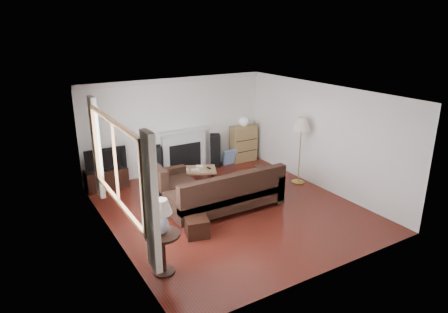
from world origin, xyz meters
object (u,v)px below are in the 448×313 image
bookshelf (243,143)px  coffee_table (194,177)px  sectional_sofa (225,191)px  floor_lamp (300,151)px  side_table (163,253)px  tv_stand (107,179)px

bookshelf → coffee_table: bearing=-155.9°
sectional_sofa → floor_lamp: bearing=9.0°
sectional_sofa → coffee_table: sectional_sofa is taller
bookshelf → side_table: (-4.13, -3.95, -0.16)m
coffee_table → tv_stand: bearing=179.5°
sectional_sofa → floor_lamp: (2.36, 0.37, 0.40)m
bookshelf → sectional_sofa: bookshelf is taller
tv_stand → side_table: 3.93m
coffee_table → floor_lamp: bearing=-3.1°
bookshelf → sectional_sofa: bearing=-130.2°
coffee_table → sectional_sofa: bearing=-67.6°
sectional_sofa → floor_lamp: size_ratio=1.61×
floor_lamp → coffee_table: bearing=152.2°
bookshelf → coffee_table: 2.28m
side_table → floor_lamp: bearing=22.5°
side_table → sectional_sofa: bearing=35.7°
bookshelf → side_table: size_ratio=1.46×
sectional_sofa → coffee_table: bearing=87.7°
bookshelf → coffee_table: bookshelf is taller
sectional_sofa → tv_stand: bearing=126.5°
tv_stand → coffee_table: (1.90, -0.89, -0.04)m
tv_stand → side_table: (-0.17, -3.92, 0.11)m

